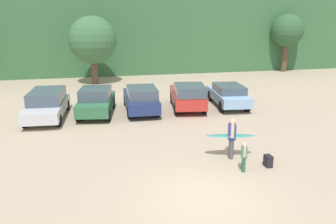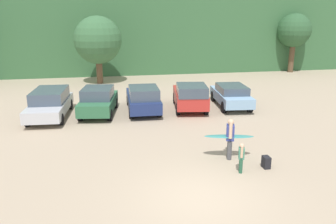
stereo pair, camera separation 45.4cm
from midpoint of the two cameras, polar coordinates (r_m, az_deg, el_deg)
The scene contains 13 objects.
ground_plane at distance 10.95m, azimuth 6.34°, elevation -14.19°, with size 120.00×120.00×0.00m, color tan.
hillside_ridge at distance 38.14m, azimuth -6.50°, elevation 14.07°, with size 108.00×12.00×8.65m, color #38663D.
tree_ridge_back at distance 28.81m, azimuth -11.39°, elevation 11.85°, with size 3.92×3.92×5.58m.
tree_center_left at distance 36.57m, azimuth 20.97°, elevation 12.73°, with size 3.29×3.29×5.81m.
parked_car_silver at distance 19.91m, azimuth -18.79°, elevation 1.49°, with size 2.16×4.88×1.54m.
parked_car_forest_green at distance 19.72m, azimuth -11.10°, elevation 1.92°, with size 2.37×4.24×1.58m.
parked_car_navy at distance 19.91m, azimuth -3.61°, elevation 2.31°, with size 1.91×4.55×1.59m.
parked_car_red at distance 20.34m, azimuth 4.44°, elevation 2.77°, with size 2.39×4.33×1.66m.
parked_car_sky_blue at distance 21.44m, azimuth 11.26°, elevation 2.86°, with size 2.15×4.45×1.38m.
person_adult at distance 13.53m, azimuth 11.45°, elevation -4.07°, with size 0.42×0.71×1.64m.
person_child at distance 12.55m, azimuth 13.36°, elevation -7.28°, with size 0.28×0.45×1.11m.
surfboard_teal at distance 13.58m, azimuth 11.26°, elevation -4.09°, with size 2.04×0.94×0.12m.
backpack_dropped at distance 13.27m, azimuth 17.28°, elevation -8.15°, with size 0.24×0.34×0.45m.
Camera 2 is at (-2.67, -9.08, 5.47)m, focal length 35.90 mm.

